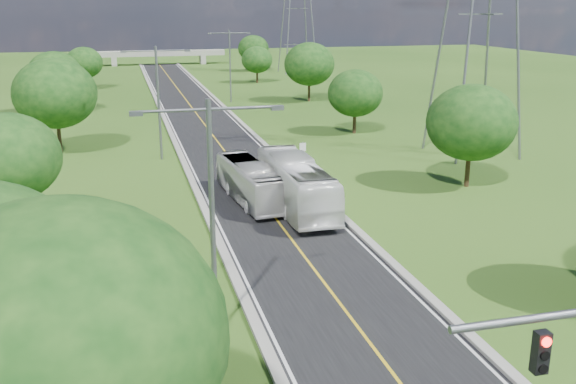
# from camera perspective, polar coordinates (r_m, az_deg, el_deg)

# --- Properties ---
(ground) EXTENTS (260.00, 260.00, 0.00)m
(ground) POSITION_cam_1_polar(r_m,az_deg,el_deg) (74.11, -7.31, 5.78)
(ground) COLOR #274A14
(ground) RESTS_ON ground
(road) EXTENTS (8.00, 150.00, 0.06)m
(road) POSITION_cam_1_polar(r_m,az_deg,el_deg) (79.97, -7.88, 6.56)
(road) COLOR black
(road) RESTS_ON ground
(curb_left) EXTENTS (0.50, 150.00, 0.22)m
(curb_left) POSITION_cam_1_polar(r_m,az_deg,el_deg) (79.58, -10.94, 6.43)
(curb_left) COLOR gray
(curb_left) RESTS_ON ground
(curb_right) EXTENTS (0.50, 150.00, 0.22)m
(curb_right) POSITION_cam_1_polar(r_m,az_deg,el_deg) (80.56, -4.86, 6.78)
(curb_right) COLOR gray
(curb_right) RESTS_ON ground
(speed_limit_sign) EXTENTS (0.55, 0.09, 2.40)m
(speed_limit_sign) POSITION_cam_1_polar(r_m,az_deg,el_deg) (53.63, 1.31, 3.60)
(speed_limit_sign) COLOR slate
(speed_limit_sign) RESTS_ON ground
(overpass) EXTENTS (30.00, 3.00, 3.20)m
(overpass) POSITION_cam_1_polar(r_m,az_deg,el_deg) (152.97, -11.41, 11.93)
(overpass) COLOR gray
(overpass) RESTS_ON ground
(streetlight_near_left) EXTENTS (5.90, 0.25, 10.00)m
(streetlight_near_left) POSITION_cam_1_polar(r_m,az_deg,el_deg) (25.63, -6.80, -0.79)
(streetlight_near_left) COLOR slate
(streetlight_near_left) RESTS_ON ground
(streetlight_mid_left) EXTENTS (5.90, 0.25, 10.00)m
(streetlight_mid_left) POSITION_cam_1_polar(r_m,az_deg,el_deg) (57.87, -11.48, 8.60)
(streetlight_mid_left) COLOR slate
(streetlight_mid_left) RESTS_ON ground
(streetlight_far_right) EXTENTS (5.90, 0.25, 10.00)m
(streetlight_far_right) POSITION_cam_1_polar(r_m,az_deg,el_deg) (91.87, -5.18, 11.62)
(streetlight_far_right) COLOR slate
(streetlight_far_right) RESTS_ON ground
(power_tower_far) EXTENTS (9.00, 6.40, 28.00)m
(power_tower_far) POSITION_cam_1_polar(r_m,az_deg,el_deg) (132.07, 0.84, 16.62)
(power_tower_far) COLOR slate
(power_tower_far) RESTS_ON ground
(tree_lb) EXTENTS (6.30, 6.30, 7.33)m
(tree_lb) POSITION_cam_1_polar(r_m,az_deg,el_deg) (41.80, -23.67, 2.82)
(tree_lb) COLOR black
(tree_lb) RESTS_ON ground
(tree_lc) EXTENTS (7.56, 7.56, 8.79)m
(tree_lc) POSITION_cam_1_polar(r_m,az_deg,el_deg) (63.05, -20.01, 8.22)
(tree_lc) COLOR black
(tree_lc) RESTS_ON ground
(tree_ld) EXTENTS (6.72, 6.72, 7.82)m
(tree_ld) POSITION_cam_1_polar(r_m,az_deg,el_deg) (87.06, -20.02, 9.81)
(tree_ld) COLOR black
(tree_ld) RESTS_ON ground
(tree_le) EXTENTS (5.88, 5.88, 6.84)m
(tree_le) POSITION_cam_1_polar(r_m,az_deg,el_deg) (110.79, -17.67, 10.91)
(tree_le) COLOR black
(tree_le) RESTS_ON ground
(tree_lf) EXTENTS (7.98, 7.98, 9.28)m
(tree_lf) POSITION_cam_1_polar(r_m,az_deg,el_deg) (16.27, -19.64, -12.39)
(tree_lf) COLOR black
(tree_lf) RESTS_ON ground
(tree_rb) EXTENTS (6.72, 6.72, 7.82)m
(tree_rb) POSITION_cam_1_polar(r_m,az_deg,el_deg) (49.97, 15.99, 5.95)
(tree_rb) COLOR black
(tree_rb) RESTS_ON ground
(tree_rc) EXTENTS (5.88, 5.88, 6.84)m
(tree_rc) POSITION_cam_1_polar(r_m,az_deg,el_deg) (69.30, 6.00, 8.73)
(tree_rc) COLOR black
(tree_rc) RESTS_ON ground
(tree_rd) EXTENTS (7.14, 7.14, 8.30)m
(tree_rd) POSITION_cam_1_polar(r_m,az_deg,el_deg) (92.47, 1.91, 11.29)
(tree_rd) COLOR black
(tree_rd) RESTS_ON ground
(tree_re) EXTENTS (5.46, 5.46, 6.35)m
(tree_re) POSITION_cam_1_polar(r_m,az_deg,el_deg) (115.16, -2.78, 11.66)
(tree_re) COLOR black
(tree_re) RESTS_ON ground
(tree_rf) EXTENTS (6.30, 6.30, 7.33)m
(tree_rf) POSITION_cam_1_polar(r_m,az_deg,el_deg) (135.35, -3.10, 12.62)
(tree_rf) COLOR black
(tree_rf) RESTS_ON ground
(bus_outbound) EXTENTS (2.96, 12.24, 3.40)m
(bus_outbound) POSITION_cam_1_polar(r_m,az_deg,el_deg) (43.39, 0.71, 0.74)
(bus_outbound) COLOR white
(bus_outbound) RESTS_ON road
(bus_inbound) EXTENTS (3.36, 10.27, 2.81)m
(bus_inbound) POSITION_cam_1_polar(r_m,az_deg,el_deg) (45.09, -3.37, 0.92)
(bus_inbound) COLOR silver
(bus_inbound) RESTS_ON road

